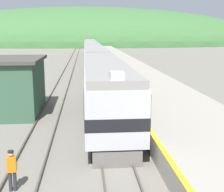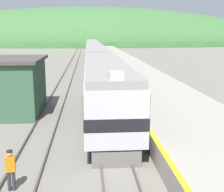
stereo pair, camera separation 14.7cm
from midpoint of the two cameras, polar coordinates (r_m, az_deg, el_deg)
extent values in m
cube|color=#4C443D|center=(66.84, -3.96, 6.40)|extent=(0.08, 180.00, 0.16)
cube|color=#4C443D|center=(66.87, -2.72, 6.41)|extent=(0.08, 180.00, 0.16)
cube|color=#4C443D|center=(66.93, -7.49, 6.33)|extent=(0.08, 180.00, 0.16)
cube|color=#4C443D|center=(66.87, -6.25, 6.36)|extent=(0.08, 180.00, 0.16)
cube|color=#9E9689|center=(47.33, 3.27, 4.84)|extent=(6.46, 140.00, 1.10)
cube|color=yellow|center=(46.95, -0.50, 5.49)|extent=(0.24, 140.00, 0.01)
ellipsoid|color=#3D6B38|center=(163.07, -4.06, 9.42)|extent=(190.58, 85.76, 37.01)
cube|color=black|center=(23.67, -1.13, -2.28)|extent=(2.41, 18.27, 0.85)
cube|color=#BCBCC1|center=(23.31, -1.14, 2.05)|extent=(2.94, 19.44, 2.78)
cube|color=black|center=(23.34, -1.14, 1.51)|extent=(2.97, 19.46, 0.61)
cube|color=black|center=(23.21, -1.15, 3.54)|extent=(2.97, 18.27, 0.83)
cube|color=gray|center=(23.10, -1.16, 5.94)|extent=(2.77, 19.44, 0.40)
cube|color=black|center=(14.78, 0.80, -1.11)|extent=(2.98, 2.20, 1.11)
cube|color=#BCBCC1|center=(13.87, 1.07, 3.75)|extent=(0.64, 0.80, 0.36)
cube|color=slate|center=(14.65, 1.11, -11.38)|extent=(2.30, 0.40, 0.77)
cube|color=black|center=(44.03, -2.72, 4.17)|extent=(2.41, 18.96, 0.85)
cube|color=#BCBCC1|center=(43.84, -2.74, 6.52)|extent=(2.94, 20.17, 2.78)
cube|color=black|center=(43.86, -2.74, 6.23)|extent=(2.97, 20.19, 0.61)
cube|color=black|center=(43.79, -2.75, 7.32)|extent=(2.97, 18.96, 0.83)
cube|color=gray|center=(43.73, -2.76, 8.60)|extent=(2.77, 20.17, 0.40)
cube|color=black|center=(64.97, -3.31, 6.56)|extent=(2.41, 18.96, 0.85)
cube|color=#BCBCC1|center=(64.84, -3.33, 8.16)|extent=(2.94, 20.17, 2.78)
cube|color=black|center=(64.85, -3.33, 7.96)|extent=(2.97, 20.19, 0.61)
cube|color=black|center=(64.81, -3.33, 8.70)|extent=(2.97, 18.96, 0.83)
cube|color=gray|center=(64.76, -3.35, 9.56)|extent=(2.77, 20.17, 0.40)
cube|color=black|center=(85.97, -3.62, 7.78)|extent=(2.41, 18.96, 0.85)
cube|color=#BCBCC1|center=(85.87, -3.63, 8.99)|extent=(2.94, 20.17, 2.78)
cube|color=black|center=(85.88, -3.63, 8.84)|extent=(2.97, 20.19, 0.61)
cube|color=black|center=(85.85, -3.64, 9.40)|extent=(2.97, 18.96, 0.83)
cube|color=gray|center=(85.82, -3.64, 10.05)|extent=(2.77, 20.17, 0.40)
cylinder|color=#2D2D33|center=(13.20, -17.97, -14.58)|extent=(0.14, 0.14, 0.80)
cylinder|color=#2D2D33|center=(13.18, -17.21, -14.57)|extent=(0.14, 0.14, 0.80)
cube|color=orange|center=(12.90, -17.78, -11.73)|extent=(0.38, 0.26, 0.62)
sphere|color=tan|center=(12.75, -17.90, -10.00)|extent=(0.22, 0.22, 0.22)
cylinder|color=black|center=(12.71, -17.93, -9.58)|extent=(0.23, 0.23, 0.07)
camera|label=1|loc=(0.07, -89.77, 0.05)|focal=50.00mm
camera|label=2|loc=(0.07, 90.23, -0.05)|focal=50.00mm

